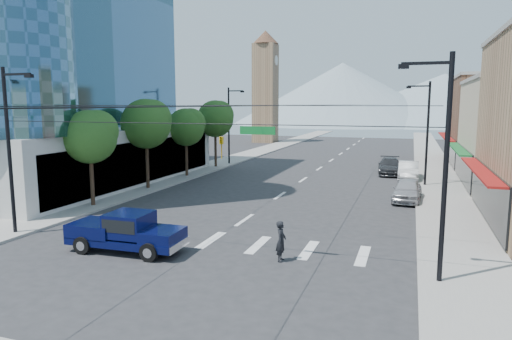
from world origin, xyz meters
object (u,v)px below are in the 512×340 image
object	(u,v)px
parked_car_near	(407,190)
parked_car_mid	(408,171)
parked_car_far	(390,166)
pedestrian	(281,241)
pickup_truck	(126,231)

from	to	relation	value
parked_car_near	parked_car_mid	size ratio (longest dim) A/B	0.93
parked_car_mid	parked_car_far	bearing A→B (deg)	122.17
pedestrian	parked_car_mid	xyz separation A→B (m)	(5.27, 25.78, -0.08)
pickup_truck	parked_car_far	size ratio (longest dim) A/B	1.02
parked_car_mid	pickup_truck	bearing A→B (deg)	-115.40
pedestrian	parked_car_near	xyz separation A→B (m)	(5.27, 15.45, -0.11)
pedestrian	parked_car_near	distance (m)	16.33
pickup_truck	parked_car_near	xyz separation A→B (m)	(12.74, 16.53, -0.19)
pedestrian	parked_car_near	world-z (taller)	pedestrian
parked_car_near	parked_car_far	bearing A→B (deg)	101.30
pedestrian	parked_car_far	size ratio (longest dim) A/B	0.33
parked_car_near	parked_car_far	xyz separation A→B (m)	(-1.80, 13.19, -0.00)
parked_car_near	parked_car_far	size ratio (longest dim) A/B	0.85
parked_car_mid	parked_car_far	world-z (taller)	parked_car_mid
pickup_truck	parked_car_mid	distance (m)	29.74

